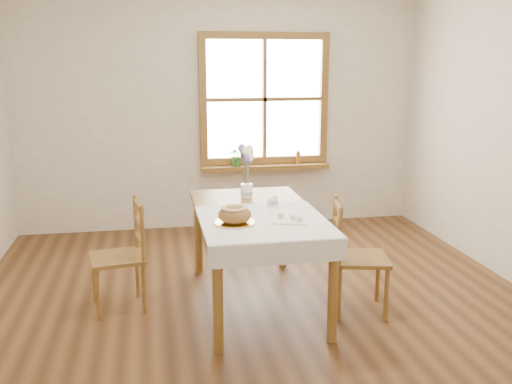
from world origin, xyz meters
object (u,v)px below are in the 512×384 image
Objects in this scene: chair_right at (360,257)px; bread_plate at (235,223)px; chair_left at (117,256)px; dining_table at (256,222)px; flower_vase at (247,191)px.

chair_right reaches higher than bread_plate.
bread_plate is at bearing 53.57° from chair_left.
flower_vase is (-0.00, 0.43, 0.14)m from dining_table.
flower_vase is (0.22, 0.78, 0.04)m from bread_plate.
bread_plate is (0.85, -0.44, 0.34)m from chair_left.
bread_plate is (-0.22, -0.36, 0.10)m from dining_table.
chair_left is (-1.07, 0.08, -0.24)m from dining_table.
chair_right is at bearing 3.44° from bread_plate.
flower_vase is at bearing 74.42° from bread_plate.
dining_table is at bearing 58.38° from bread_plate.
chair_left reaches higher than dining_table.
chair_right is (1.82, -0.38, 0.01)m from chair_left.
dining_table is at bearing 76.45° from chair_left.
bread_plate is 2.44× the size of flower_vase.
chair_left is at bearing 90.35° from chair_right.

